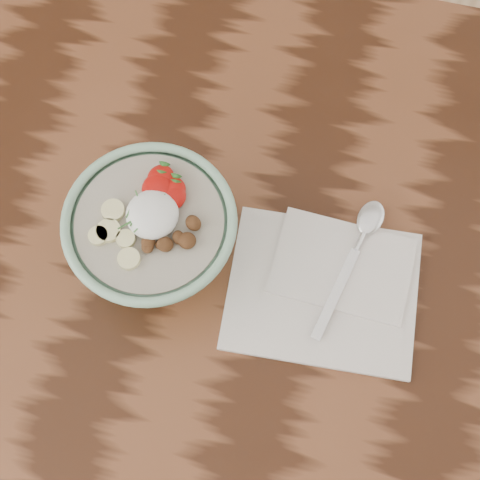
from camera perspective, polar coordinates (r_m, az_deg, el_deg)
The scene contains 4 objects.
table at distance 95.81cm, azimuth 4.04°, elevation -3.07°, with size 160.00×90.00×75.00cm.
breakfast_bowl at distance 80.97cm, azimuth -7.38°, elevation 0.54°, with size 20.35×20.35×13.80cm.
napkin at distance 85.54cm, azimuth 7.40°, elevation -3.87°, with size 24.90×20.65×1.46cm.
spoon at distance 87.00cm, azimuth 10.38°, elevation 0.32°, with size 6.74×20.24×1.06cm.
Camera 1 is at (0.01, -29.07, 156.99)cm, focal length 50.00 mm.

